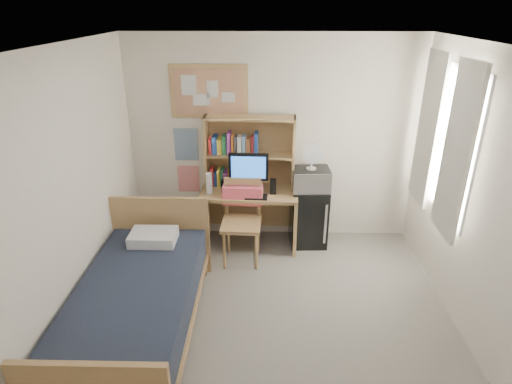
{
  "coord_description": "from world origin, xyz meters",
  "views": [
    {
      "loc": [
        -0.07,
        -3.08,
        2.89
      ],
      "look_at": [
        -0.19,
        1.2,
        0.99
      ],
      "focal_mm": 30.0,
      "sensor_mm": 36.0,
      "label": 1
    }
  ],
  "objects_px": {
    "bulletin_board": "(209,91)",
    "desk": "(249,218)",
    "bed": "(137,310)",
    "desk_fan": "(312,157)",
    "desk_chair": "(241,223)",
    "speaker_right": "(273,187)",
    "speaker_left": "(224,186)",
    "microwave": "(311,179)",
    "monitor": "(249,174)",
    "mini_fridge": "(308,216)"
  },
  "relations": [
    {
      "from": "bulletin_board",
      "to": "desk",
      "type": "xyz_separation_m",
      "value": [
        0.49,
        -0.31,
        -1.54
      ]
    },
    {
      "from": "bed",
      "to": "desk_fan",
      "type": "xyz_separation_m",
      "value": [
        1.72,
        1.76,
        0.9
      ]
    },
    {
      "from": "desk_chair",
      "to": "speaker_right",
      "type": "relative_size",
      "value": 5.47
    },
    {
      "from": "desk_chair",
      "to": "speaker_right",
      "type": "bearing_deg",
      "value": 43.23
    },
    {
      "from": "desk",
      "to": "speaker_left",
      "type": "distance_m",
      "value": 0.55
    },
    {
      "from": "desk",
      "to": "desk_chair",
      "type": "relative_size",
      "value": 1.19
    },
    {
      "from": "bed",
      "to": "desk_fan",
      "type": "height_order",
      "value": "desk_fan"
    },
    {
      "from": "desk_chair",
      "to": "speaker_left",
      "type": "distance_m",
      "value": 0.53
    },
    {
      "from": "speaker_left",
      "to": "desk_fan",
      "type": "relative_size",
      "value": 0.55
    },
    {
      "from": "bulletin_board",
      "to": "microwave",
      "type": "relative_size",
      "value": 2.06
    },
    {
      "from": "desk",
      "to": "monitor",
      "type": "height_order",
      "value": "monitor"
    },
    {
      "from": "bed",
      "to": "desk_fan",
      "type": "bearing_deg",
      "value": 45.27
    },
    {
      "from": "desk_chair",
      "to": "monitor",
      "type": "xyz_separation_m",
      "value": [
        0.07,
        0.34,
        0.5
      ]
    },
    {
      "from": "bulletin_board",
      "to": "desk_chair",
      "type": "xyz_separation_m",
      "value": [
        0.41,
        -0.7,
        -1.41
      ]
    },
    {
      "from": "desk_chair",
      "to": "speaker_left",
      "type": "relative_size",
      "value": 6.05
    },
    {
      "from": "monitor",
      "to": "bulletin_board",
      "type": "bearing_deg",
      "value": 145.59
    },
    {
      "from": "desk_chair",
      "to": "mini_fridge",
      "type": "xyz_separation_m",
      "value": [
        0.83,
        0.46,
        -0.12
      ]
    },
    {
      "from": "monitor",
      "to": "desk_fan",
      "type": "relative_size",
      "value": 1.68
    },
    {
      "from": "desk_chair",
      "to": "speaker_left",
      "type": "height_order",
      "value": "desk_chair"
    },
    {
      "from": "desk",
      "to": "desk_chair",
      "type": "height_order",
      "value": "desk_chair"
    },
    {
      "from": "bulletin_board",
      "to": "speaker_left",
      "type": "distance_m",
      "value": 1.15
    },
    {
      "from": "desk_chair",
      "to": "bed",
      "type": "xyz_separation_m",
      "value": [
        -0.89,
        -1.32,
        -0.22
      ]
    },
    {
      "from": "speaker_left",
      "to": "bed",
      "type": "bearing_deg",
      "value": -109.18
    },
    {
      "from": "bed",
      "to": "monitor",
      "type": "height_order",
      "value": "monitor"
    },
    {
      "from": "bulletin_board",
      "to": "microwave",
      "type": "xyz_separation_m",
      "value": [
        1.25,
        -0.26,
        -1.02
      ]
    },
    {
      "from": "bulletin_board",
      "to": "bed",
      "type": "distance_m",
      "value": 2.65
    },
    {
      "from": "bed",
      "to": "speaker_right",
      "type": "height_order",
      "value": "speaker_right"
    },
    {
      "from": "desk_fan",
      "to": "desk_chair",
      "type": "bearing_deg",
      "value": -155.06
    },
    {
      "from": "speaker_left",
      "to": "desk",
      "type": "bearing_deg",
      "value": 11.31
    },
    {
      "from": "bulletin_board",
      "to": "monitor",
      "type": "bearing_deg",
      "value": -36.8
    },
    {
      "from": "bulletin_board",
      "to": "monitor",
      "type": "height_order",
      "value": "bulletin_board"
    },
    {
      "from": "mini_fridge",
      "to": "speaker_left",
      "type": "relative_size",
      "value": 4.61
    },
    {
      "from": "bulletin_board",
      "to": "desk_chair",
      "type": "distance_m",
      "value": 1.63
    },
    {
      "from": "desk_fan",
      "to": "monitor",
      "type": "bearing_deg",
      "value": -175.28
    },
    {
      "from": "desk",
      "to": "speaker_left",
      "type": "bearing_deg",
      "value": -168.69
    },
    {
      "from": "desk",
      "to": "desk_chair",
      "type": "xyz_separation_m",
      "value": [
        -0.08,
        -0.4,
        0.13
      ]
    },
    {
      "from": "speaker_left",
      "to": "microwave",
      "type": "distance_m",
      "value": 1.07
    },
    {
      "from": "desk_chair",
      "to": "bed",
      "type": "height_order",
      "value": "desk_chair"
    },
    {
      "from": "bed",
      "to": "desk",
      "type": "bearing_deg",
      "value": 60.37
    },
    {
      "from": "mini_fridge",
      "to": "bed",
      "type": "xyz_separation_m",
      "value": [
        -1.72,
        -1.78,
        -0.1
      ]
    },
    {
      "from": "desk_fan",
      "to": "microwave",
      "type": "bearing_deg",
      "value": 0.0
    },
    {
      "from": "speaker_left",
      "to": "desk_fan",
      "type": "distance_m",
      "value": 1.12
    },
    {
      "from": "bulletin_board",
      "to": "bed",
      "type": "height_order",
      "value": "bulletin_board"
    },
    {
      "from": "desk_chair",
      "to": "speaker_right",
      "type": "xyz_separation_m",
      "value": [
        0.37,
        0.33,
        0.34
      ]
    },
    {
      "from": "desk_chair",
      "to": "bulletin_board",
      "type": "bearing_deg",
      "value": 122.5
    },
    {
      "from": "monitor",
      "to": "desk_chair",
      "type": "bearing_deg",
      "value": -99.85
    },
    {
      "from": "desk_chair",
      "to": "monitor",
      "type": "height_order",
      "value": "monitor"
    },
    {
      "from": "desk",
      "to": "bed",
      "type": "bearing_deg",
      "value": -116.85
    },
    {
      "from": "monitor",
      "to": "microwave",
      "type": "bearing_deg",
      "value": 9.96
    },
    {
      "from": "microwave",
      "to": "speaker_left",
      "type": "bearing_deg",
      "value": -178.07
    }
  ]
}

